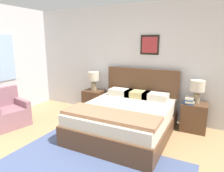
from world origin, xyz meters
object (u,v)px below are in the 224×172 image
object	(u,v)px
bed	(125,118)
nightstand_near_window	(94,101)
table_lamp_by_door	(197,88)
armchair	(7,113)
table_lamp_near_window	(94,78)
nightstand_by_door	(194,117)

from	to	relation	value
bed	nightstand_near_window	distance (m)	1.40
nightstand_near_window	table_lamp_by_door	world-z (taller)	table_lamp_by_door
bed	armchair	xyz separation A→B (m)	(-2.40, -0.81, -0.04)
bed	table_lamp_by_door	distance (m)	1.53
bed	nightstand_near_window	size ratio (longest dim) A/B	3.44
armchair	table_lamp_by_door	xyz separation A→B (m)	(3.59, 1.58, 0.61)
armchair	table_lamp_near_window	size ratio (longest dim) A/B	1.78
armchair	nightstand_near_window	distance (m)	1.97
armchair	nightstand_by_door	bearing A→B (deg)	126.10
nightstand_by_door	table_lamp_by_door	xyz separation A→B (m)	(0.01, 0.03, 0.60)
nightstand_near_window	nightstand_by_door	distance (m)	2.37
table_lamp_by_door	nightstand_by_door	bearing A→B (deg)	-103.65
armchair	nightstand_near_window	size ratio (longest dim) A/B	1.45
bed	table_lamp_by_door	bearing A→B (deg)	32.96
table_lamp_near_window	table_lamp_by_door	world-z (taller)	same
armchair	table_lamp_by_door	size ratio (longest dim) A/B	1.78
armchair	bed	bearing A→B (deg)	121.25
armchair	table_lamp_by_door	bearing A→B (deg)	126.41
table_lamp_by_door	table_lamp_near_window	bearing A→B (deg)	180.00
nightstand_near_window	table_lamp_near_window	distance (m)	0.60
nightstand_by_door	table_lamp_near_window	world-z (taller)	table_lamp_near_window
nightstand_near_window	table_lamp_near_window	bearing A→B (deg)	118.15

